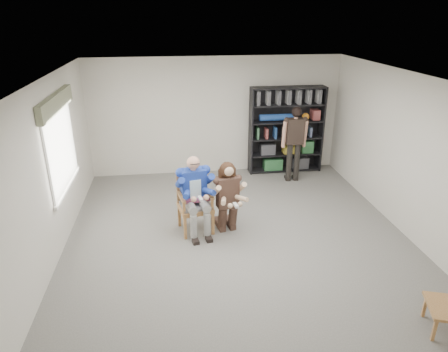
{
  "coord_description": "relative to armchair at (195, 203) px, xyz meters",
  "views": [
    {
      "loc": [
        -1.08,
        -5.83,
        3.74
      ],
      "look_at": [
        -0.2,
        0.6,
        1.05
      ],
      "focal_mm": 32.0,
      "sensor_mm": 36.0,
      "label": 1
    }
  ],
  "objects": [
    {
      "name": "room_shell",
      "position": [
        0.72,
        -0.6,
        0.85
      ],
      "size": [
        6.0,
        7.0,
        2.8
      ],
      "primitive_type": null,
      "color": "beige",
      "rests_on": "ground"
    },
    {
      "name": "bookshelf",
      "position": [
        2.42,
        2.68,
        0.5
      ],
      "size": [
        1.8,
        0.38,
        2.1
      ],
      "primitive_type": null,
      "color": "black",
      "rests_on": "floor"
    },
    {
      "name": "window_left",
      "position": [
        -2.23,
        0.4,
        1.08
      ],
      "size": [
        0.16,
        2.0,
        1.75
      ],
      "primitive_type": null,
      "color": "white",
      "rests_on": "room_shell"
    },
    {
      "name": "kneeling_woman",
      "position": [
        0.58,
        -0.12,
        0.1
      ],
      "size": [
        0.7,
        0.97,
        1.31
      ],
      "primitive_type": null,
      "rotation": [
        0.0,
        0.0,
        0.18
      ],
      "color": "#36251C",
      "rests_on": "floor"
    },
    {
      "name": "floor",
      "position": [
        0.72,
        -0.6,
        -0.55
      ],
      "size": [
        6.0,
        7.0,
        0.01
      ],
      "primitive_type": "cube",
      "color": "#63605B",
      "rests_on": "ground"
    },
    {
      "name": "standing_man",
      "position": [
        2.43,
        2.03,
        0.33
      ],
      "size": [
        0.55,
        0.32,
        1.77
      ],
      "primitive_type": null,
      "rotation": [
        0.0,
        0.0,
        -0.03
      ],
      "color": "black",
      "rests_on": "floor"
    },
    {
      "name": "seated_man",
      "position": [
        0.0,
        0.0,
        0.17
      ],
      "size": [
        0.76,
        0.96,
        1.44
      ],
      "primitive_type": null,
      "rotation": [
        0.0,
        0.0,
        0.18
      ],
      "color": "navy",
      "rests_on": "floor"
    },
    {
      "name": "armchair",
      "position": [
        0.0,
        0.0,
        0.0
      ],
      "size": [
        0.74,
        0.72,
        1.1
      ],
      "primitive_type": null,
      "rotation": [
        0.0,
        0.0,
        0.18
      ],
      "color": "#A86532",
      "rests_on": "floor"
    },
    {
      "name": "side_table",
      "position": [
        2.95,
        -2.93,
        -0.37
      ],
      "size": [
        0.67,
        0.67,
        0.37
      ],
      "primitive_type": null,
      "rotation": [
        0.0,
        0.0,
        -0.32
      ],
      "color": "#A86532",
      "rests_on": "floor"
    }
  ]
}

